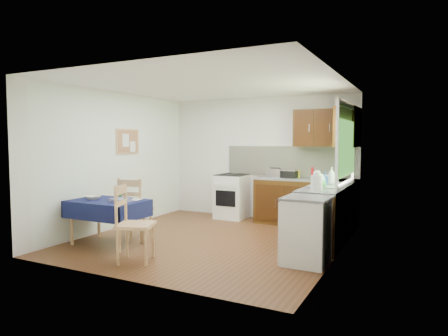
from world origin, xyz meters
The scene contains 33 objects.
floor centered at (0.00, 0.00, 0.00)m, with size 4.20×4.20×0.00m, color #4C2D14.
ceiling centered at (0.00, 0.00, 2.50)m, with size 4.00×4.20×0.02m, color white.
wall_back centered at (0.00, 2.10, 1.25)m, with size 4.00×0.02×2.50m, color white.
wall_front centered at (0.00, -2.10, 1.25)m, with size 4.00×0.02×2.50m, color white.
wall_left centered at (-2.00, 0.00, 1.25)m, with size 0.02×4.20×2.50m, color white.
wall_right centered at (2.00, 0.00, 1.25)m, with size 0.02×4.20×2.50m, color white.
base_cabinets centered at (1.36, 1.26, 0.43)m, with size 1.90×2.30×0.86m.
worktop_back centered at (1.05, 1.80, 0.88)m, with size 1.90×0.60×0.04m, color slate.
worktop_right centered at (1.70, 0.65, 0.88)m, with size 0.60×1.70×0.04m, color slate.
worktop_corner centered at (1.70, 1.80, 0.88)m, with size 0.60×0.60×0.04m, color slate.
splashback centered at (0.65, 2.08, 1.20)m, with size 2.70×0.02×0.60m, color beige.
upper_cabinets centered at (1.52, 1.80, 1.85)m, with size 1.20×0.85×0.70m.
stove centered at (-0.50, 1.80, 0.46)m, with size 0.60×0.61×0.92m.
window centered at (1.97, 0.70, 1.65)m, with size 0.04×1.48×1.26m.
fridge centered at (1.70, -0.55, 0.44)m, with size 0.58×0.60×0.89m.
corkboard centered at (-1.97, 0.30, 1.60)m, with size 0.04×0.62×0.47m.
dining_table centered at (-1.33, -0.95, 0.59)m, with size 1.15×0.78×0.69m.
chair_far centered at (-1.12, -0.58, 0.54)m, with size 0.54×0.54×1.02m.
chair_near centered at (-0.41, -1.49, 0.55)m, with size 0.60×0.60×1.04m.
toaster centered at (0.47, 1.73, 0.99)m, with size 0.25×0.15×0.19m.
sandwich_press centered at (0.75, 1.75, 0.98)m, with size 0.28×0.24×0.16m.
sauce_bottle centered at (1.21, 1.69, 1.01)m, with size 0.05×0.05×0.22m, color red.
yellow_packet centered at (0.85, 1.89, 0.97)m, with size 0.11×0.07×0.15m, color yellow.
dish_rack centered at (1.65, 0.46, 0.92)m, with size 0.42×0.32×0.20m.
kettle centered at (1.67, 0.10, 1.03)m, with size 0.17×0.17×0.29m.
cup centered at (1.50, 1.67, 0.95)m, with size 0.12×0.12×0.10m, color white.
soap_bottle_a centered at (1.69, 1.02, 1.04)m, with size 0.11×0.11×0.28m, color white.
soap_bottle_b centered at (1.61, 0.88, 1.00)m, with size 0.09×0.09×0.20m, color blue.
soap_bottle_c centered at (1.67, 0.40, 0.99)m, with size 0.13×0.13×0.17m, color #258B35.
plate_bowl centered at (-1.59, -1.00, 0.72)m, with size 0.23×0.23×0.06m, color beige.
book centered at (-1.01, -0.78, 0.70)m, with size 0.16×0.22×0.02m, color white.
spice_jar centered at (-1.24, -0.76, 0.73)m, with size 0.04×0.04×0.09m, color green.
tea_towel centered at (-1.03, -1.01, 0.72)m, with size 0.28×0.22×0.05m, color navy.
Camera 1 is at (3.05, -5.63, 1.62)m, focal length 32.00 mm.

